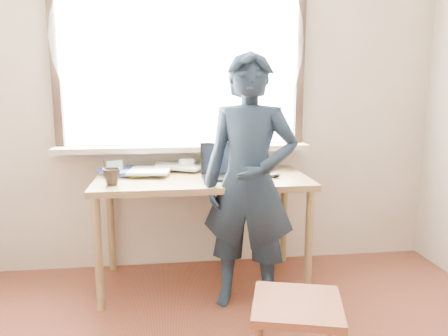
{
  "coord_description": "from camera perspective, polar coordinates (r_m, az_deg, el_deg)",
  "views": [
    {
      "loc": [
        -0.31,
        -1.28,
        1.38
      ],
      "look_at": [
        -0.02,
        0.95,
        0.96
      ],
      "focal_mm": 35.0,
      "sensor_mm": 36.0,
      "label": 1
    }
  ],
  "objects": [
    {
      "name": "mouse",
      "position": [
        2.96,
        6.55,
        -0.98
      ],
      "size": [
        0.08,
        0.06,
        0.03
      ],
      "primitive_type": "ellipsoid",
      "color": "black",
      "rests_on": "desk"
    },
    {
      "name": "book_a",
      "position": [
        3.15,
        -11.07,
        -0.47
      ],
      "size": [
        0.22,
        0.27,
        0.02
      ],
      "primitive_type": "imported",
      "rotation": [
        0.0,
        0.0,
        -0.22
      ],
      "color": "white",
      "rests_on": "desk"
    },
    {
      "name": "work_chair",
      "position": [
        2.14,
        9.51,
        -18.39
      ],
      "size": [
        0.49,
        0.47,
        0.41
      ],
      "color": "brown",
      "rests_on": "ground"
    },
    {
      "name": "room_shell",
      "position": [
        1.53,
        3.84,
        20.24
      ],
      "size": [
        3.52,
        4.02,
        2.61
      ],
      "color": "#B2A38F",
      "rests_on": "ground"
    },
    {
      "name": "desk",
      "position": [
        3.0,
        -2.84,
        -2.62
      ],
      "size": [
        1.44,
        0.72,
        0.77
      ],
      "color": "brown",
      "rests_on": "ground"
    },
    {
      "name": "book_b",
      "position": [
        3.24,
        3.01,
        -0.0
      ],
      "size": [
        0.3,
        0.32,
        0.02
      ],
      "primitive_type": "imported",
      "rotation": [
        0.0,
        0.0,
        -0.52
      ],
      "color": "white",
      "rests_on": "desk"
    },
    {
      "name": "desk_clutter",
      "position": [
        3.16,
        -8.47,
        -0.16
      ],
      "size": [
        0.79,
        0.51,
        0.05
      ],
      "color": "white",
      "rests_on": "desk"
    },
    {
      "name": "person",
      "position": [
        2.68,
        3.34,
        -2.04
      ],
      "size": [
        0.67,
        0.55,
        1.58
      ],
      "primitive_type": "imported",
      "rotation": [
        0.0,
        0.0,
        -0.34
      ],
      "color": "black",
      "rests_on": "ground"
    },
    {
      "name": "mug_white",
      "position": [
        3.2,
        -4.9,
        0.48
      ],
      "size": [
        0.16,
        0.16,
        0.09
      ],
      "primitive_type": "imported",
      "rotation": [
        0.0,
        0.0,
        0.47
      ],
      "color": "white",
      "rests_on": "desk"
    },
    {
      "name": "mug_dark",
      "position": [
        2.81,
        -14.45,
        -1.11
      ],
      "size": [
        0.16,
        0.16,
        0.1
      ],
      "primitive_type": "imported",
      "rotation": [
        0.0,
        0.0,
        -0.61
      ],
      "color": "black",
      "rests_on": "desk"
    },
    {
      "name": "picture_frame",
      "position": [
        3.09,
        -14.11,
        -0.02
      ],
      "size": [
        0.13,
        0.07,
        0.11
      ],
      "color": "black",
      "rests_on": "desk"
    },
    {
      "name": "laptop",
      "position": [
        2.96,
        0.25,
        -0.16
      ],
      "size": [
        0.33,
        0.27,
        0.23
      ],
      "color": "black",
      "rests_on": "desk"
    }
  ]
}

